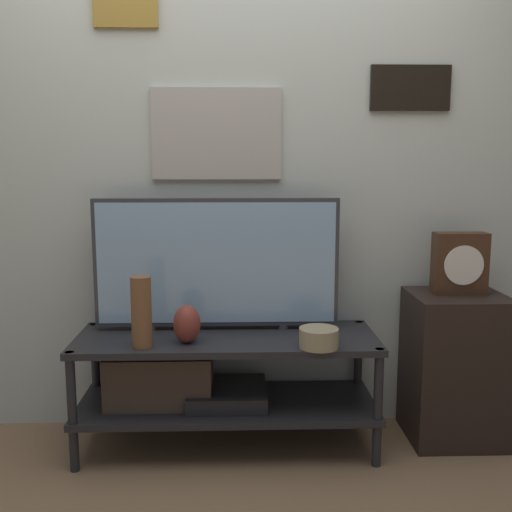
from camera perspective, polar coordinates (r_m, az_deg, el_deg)
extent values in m
plane|color=#846647|center=(2.68, -2.83, -20.23)|extent=(12.00, 12.00, 0.00)
cube|color=beige|center=(2.92, -2.85, 9.76)|extent=(6.40, 0.06, 2.70)
cube|color=#B2ADA3|center=(2.89, -3.79, 11.53)|extent=(0.61, 0.02, 0.42)
cube|color=#B2BCC6|center=(2.88, -3.80, 11.53)|extent=(0.57, 0.01, 0.39)
cube|color=olive|center=(3.01, -12.36, 22.73)|extent=(0.30, 0.02, 0.24)
cube|color=black|center=(3.02, 14.49, 15.24)|extent=(0.38, 0.02, 0.21)
cube|color=slate|center=(3.01, 14.52, 15.25)|extent=(0.34, 0.01, 0.17)
cube|color=#232326|center=(2.75, -2.81, -7.89)|extent=(1.36, 0.49, 0.03)
cube|color=#232326|center=(2.85, -2.76, -13.90)|extent=(1.36, 0.49, 0.03)
cylinder|color=#232326|center=(2.72, -17.10, -14.03)|extent=(0.04, 0.04, 0.53)
cylinder|color=#232326|center=(2.70, 11.53, -14.01)|extent=(0.04, 0.04, 0.53)
cylinder|color=#232326|center=(3.11, -15.00, -10.99)|extent=(0.04, 0.04, 0.53)
cylinder|color=#232326|center=(3.09, 9.66, -10.93)|extent=(0.04, 0.04, 0.53)
cube|color=black|center=(2.83, -2.77, -12.97)|extent=(0.36, 0.34, 0.07)
cube|color=#47382D|center=(2.83, -9.12, -11.33)|extent=(0.48, 0.27, 0.24)
cylinder|color=#333338|center=(2.87, -9.96, -6.73)|extent=(0.05, 0.05, 0.02)
cylinder|color=#333338|center=(2.85, 2.61, -6.71)|extent=(0.05, 0.05, 0.02)
cube|color=#333338|center=(2.78, -3.76, -0.63)|extent=(1.13, 0.04, 0.60)
cube|color=#8CB2D1|center=(2.76, -3.77, -0.69)|extent=(1.10, 0.01, 0.56)
cylinder|color=tan|center=(2.58, 6.00, -7.76)|extent=(0.17, 0.17, 0.08)
ellipsoid|color=brown|center=(2.63, -6.59, -6.44)|extent=(0.12, 0.12, 0.17)
cylinder|color=brown|center=(2.58, -10.86, -5.27)|extent=(0.09, 0.09, 0.31)
cube|color=black|center=(3.02, 18.36, -9.98)|extent=(0.43, 0.39, 0.70)
cube|color=#422819|center=(2.93, 18.82, -0.66)|extent=(0.24, 0.10, 0.29)
cylinder|color=white|center=(2.88, 19.20, -0.84)|extent=(0.18, 0.01, 0.18)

